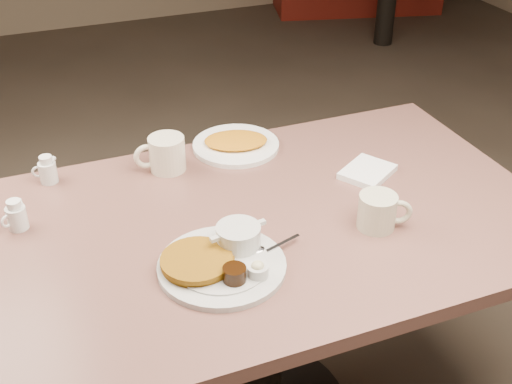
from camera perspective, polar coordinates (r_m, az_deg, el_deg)
name	(u,v)px	position (r m, az deg, el deg)	size (l,w,h in m)	color
diner_table	(259,271)	(1.77, 0.24, -6.89)	(1.50, 0.90, 0.75)	#84564C
main_plate	(222,258)	(1.50, -2.98, -5.77)	(0.38, 0.34, 0.07)	beige
coffee_mug_near	(379,211)	(1.64, 10.64, -1.64)	(0.14, 0.13, 0.09)	beige
napkin	(367,172)	(1.87, 9.68, 1.75)	(0.18, 0.18, 0.02)	white
coffee_mug_far	(165,154)	(1.86, -7.89, 3.31)	(0.15, 0.11, 0.10)	#F0E5C9
creamer_left	(16,216)	(1.72, -20.16, -1.96)	(0.07, 0.06, 0.08)	white
creamer_right	(47,170)	(1.88, -17.71, 1.81)	(0.07, 0.06, 0.08)	white
hash_plate	(236,144)	(1.98, -1.77, 4.23)	(0.32, 0.32, 0.04)	white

